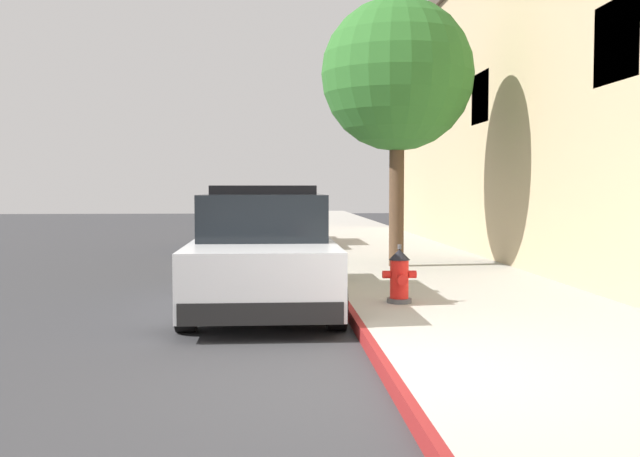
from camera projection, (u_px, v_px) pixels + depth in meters
name	position (u px, v px, depth m)	size (l,w,h in m)	color
ground_plane	(121.00, 269.00, 15.74)	(34.50, 60.00, 0.20)	#353538
sidewalk_pavement	(398.00, 259.00, 16.13)	(3.51, 60.00, 0.16)	#ADA89E
curb_painted_edge	(316.00, 259.00, 16.01)	(0.08, 60.00, 0.16)	maroon
police_cruiser	(263.00, 253.00, 10.16)	(1.94, 4.84, 1.68)	white
parked_car_silver_ahead	(274.00, 221.00, 19.74)	(1.94, 4.84, 1.56)	black
fire_hydrant	(399.00, 276.00, 9.52)	(0.44, 0.40, 0.76)	#4C4C51
street_tree	(397.00, 76.00, 13.76)	(2.86, 2.86, 5.03)	brown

